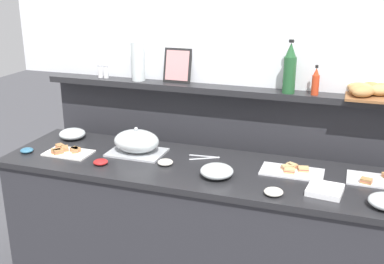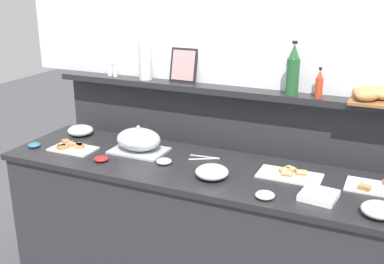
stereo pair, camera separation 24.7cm
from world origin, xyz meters
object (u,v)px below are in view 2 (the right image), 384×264
Objects in this scene: salt_shaker at (110,70)px; framed_picture at (184,65)px; condiment_bowl_dark at (34,145)px; hot_sauce_bottle at (319,85)px; sandwich_platter_side at (72,147)px; serving_tongs at (205,158)px; condiment_bowl_cream at (265,195)px; wine_bottle_green at (293,71)px; sandwich_platter_front at (383,188)px; glass_bowl_large at (379,210)px; pepper_shaker at (115,70)px; glass_bowl_medium at (80,131)px; water_carafe at (145,60)px; serving_cloche at (139,140)px; napkin_stack at (319,195)px; condiment_bowl_red at (101,159)px; glass_bowl_small at (212,173)px; condiment_bowl_teal at (164,161)px; sandwich_platter_rear at (290,175)px.

salt_shaker is 0.39× the size of framed_picture.
condiment_bowl_dark is 0.46× the size of hot_sauce_bottle.
sandwich_platter_side reaches higher than serving_tongs.
hot_sauce_bottle reaches higher than condiment_bowl_cream.
serving_tongs is (-0.47, 0.36, -0.01)m from condiment_bowl_cream.
wine_bottle_green is at bearing -178.41° from hot_sauce_bottle.
sandwich_platter_front is 0.31m from glass_bowl_large.
sandwich_platter_front is 1.88m from pepper_shaker.
salt_shaker reaches higher than sandwich_platter_side.
framed_picture is (0.51, 0.04, 0.07)m from pepper_shaker.
glass_bowl_medium is 2.01× the size of salt_shaker.
hot_sauce_bottle is 0.68× the size of water_carafe.
wine_bottle_green is 1.25m from pepper_shaker.
salt_shaker reaches higher than serving_cloche.
sandwich_platter_front is at bearing -9.87° from pepper_shaker.
napkin_stack is 1.95× the size of pepper_shaker.
sandwich_platter_side is 1.28× the size of framed_picture.
condiment_bowl_red is 0.82m from framed_picture.
glass_bowl_small is 1.22m from condiment_bowl_dark.
hot_sauce_bottle reaches higher than glass_bowl_large.
glass_bowl_small is 0.34m from condiment_bowl_teal.
water_carafe reaches higher than glass_bowl_medium.
salt_shaker is 0.30m from water_carafe.
framed_picture reaches higher than hot_sauce_bottle.
pepper_shaker is (-1.33, 0.34, 0.41)m from sandwich_platter_rear.
condiment_bowl_red is 0.78m from salt_shaker.
pepper_shaker is (-0.26, 0.59, 0.40)m from condiment_bowl_red.
salt_shaker is (-1.00, 0.54, 0.39)m from glass_bowl_small.
sandwich_platter_rear is 1.03m from framed_picture.
pepper_shaker is (-0.38, 0.36, 0.35)m from serving_cloche.
salt_shaker is (-1.57, 0.55, 0.40)m from napkin_stack.
salt_shaker is 1.00× the size of pepper_shaker.
serving_cloche reaches higher than serving_tongs.
condiment_bowl_cream reaches higher than condiment_bowl_teal.
condiment_bowl_cream is (0.33, -0.12, -0.02)m from glass_bowl_small.
serving_tongs is (-1.00, 0.32, -0.02)m from glass_bowl_large.
condiment_bowl_red is 0.27× the size of wine_bottle_green.
glass_bowl_medium is 0.66m from water_carafe.
serving_cloche is 1.08× the size of wine_bottle_green.
sandwich_platter_front is 1.43m from framed_picture.
sandwich_platter_front is at bearing -26.79° from wine_bottle_green.
serving_cloche is 0.63m from pepper_shaker.
glass_bowl_medium is 1.49m from wine_bottle_green.
condiment_bowl_teal is at bearing 6.07° from condiment_bowl_dark.
napkin_stack is (1.55, -0.05, 0.00)m from sandwich_platter_side.
wine_bottle_green is 3.63× the size of salt_shaker.
condiment_bowl_dark is 1.11m from serving_tongs.
hot_sauce_bottle is 1.40m from pepper_shaker.
serving_tongs is 0.72× the size of water_carafe.
glass_bowl_medium is 1.48m from condiment_bowl_cream.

